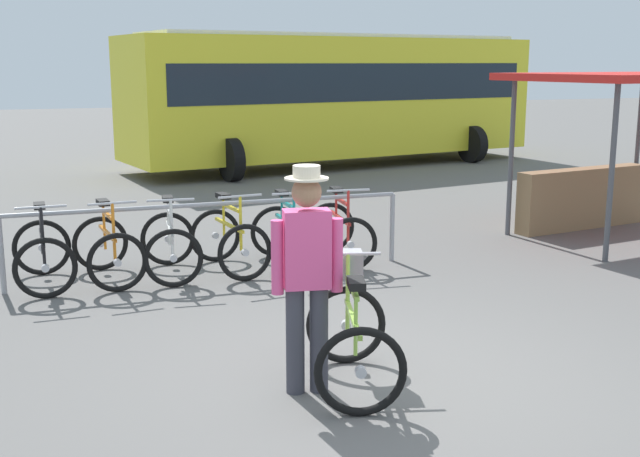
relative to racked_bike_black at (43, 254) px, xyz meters
name	(u,v)px	position (x,y,z in m)	size (l,w,h in m)	color
ground_plane	(392,381)	(2.49, -3.78, -0.37)	(80.00, 80.00, 0.00)	#605E5B
bike_rack_rail	(211,217)	(1.85, -0.21, 0.33)	(4.61, 0.14, 0.88)	#99999E
racked_bike_black	(43,254)	(0.00, 0.00, 0.00)	(0.68, 1.09, 0.97)	black
racked_bike_orange	(108,249)	(0.70, -0.01, 0.00)	(0.76, 1.15, 0.97)	black
racked_bike_white	(170,245)	(1.40, -0.02, 0.00)	(0.77, 1.17, 0.97)	black
racked_bike_yellow	(229,241)	(2.10, -0.04, 0.00)	(0.78, 1.18, 0.98)	black
racked_bike_teal	(286,237)	(2.80, -0.05, 0.00)	(0.71, 1.13, 0.97)	black
racked_bike_red	(340,233)	(3.50, -0.06, 0.00)	(0.78, 1.16, 0.97)	black
featured_bicycle	(352,328)	(2.17, -3.71, 0.08)	(0.93, 1.25, 0.97)	black
person_with_featured_bike	(307,270)	(1.80, -3.75, 0.58)	(0.52, 0.32, 1.72)	#383842
bus_distant	(334,92)	(6.85, 8.91, 1.37)	(10.28, 4.53, 3.08)	yellow
market_stall	(608,137)	(7.73, 0.23, 1.03)	(3.41, 2.74, 2.30)	#4C4C51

